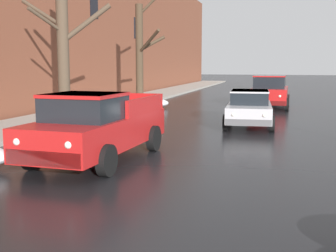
{
  "coord_description": "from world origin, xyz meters",
  "views": [
    {
      "loc": [
        2.93,
        -2.4,
        2.46
      ],
      "look_at": [
        0.36,
        7.09,
        1.07
      ],
      "focal_mm": 47.23,
      "sensor_mm": 36.0,
      "label": 1
    }
  ],
  "objects_px": {
    "bare_tree_mid_block": "(141,53)",
    "sedan_black_parked_far_down_block": "(273,89)",
    "pickup_truck_red_approaching_near_lane": "(97,126)",
    "suv_red_parked_kerbside_mid": "(270,90)",
    "sedan_silver_parked_kerbside_close": "(249,107)",
    "bare_tree_second_along_sidewalk": "(62,31)"
  },
  "relations": [
    {
      "from": "pickup_truck_red_approaching_near_lane",
      "to": "suv_red_parked_kerbside_mid",
      "type": "height_order",
      "value": "suv_red_parked_kerbside_mid"
    },
    {
      "from": "suv_red_parked_kerbside_mid",
      "to": "pickup_truck_red_approaching_near_lane",
      "type": "bearing_deg",
      "value": -103.72
    },
    {
      "from": "sedan_silver_parked_kerbside_close",
      "to": "sedan_black_parked_far_down_block",
      "type": "relative_size",
      "value": 1.0
    },
    {
      "from": "bare_tree_second_along_sidewalk",
      "to": "suv_red_parked_kerbside_mid",
      "type": "relative_size",
      "value": 1.55
    },
    {
      "from": "bare_tree_second_along_sidewalk",
      "to": "pickup_truck_red_approaching_near_lane",
      "type": "distance_m",
      "value": 6.46
    },
    {
      "from": "bare_tree_second_along_sidewalk",
      "to": "suv_red_parked_kerbside_mid",
      "type": "bearing_deg",
      "value": 55.63
    },
    {
      "from": "bare_tree_mid_block",
      "to": "pickup_truck_red_approaching_near_lane",
      "type": "bearing_deg",
      "value": -76.11
    },
    {
      "from": "sedan_silver_parked_kerbside_close",
      "to": "bare_tree_mid_block",
      "type": "bearing_deg",
      "value": 136.89
    },
    {
      "from": "pickup_truck_red_approaching_near_lane",
      "to": "sedan_black_parked_far_down_block",
      "type": "xyz_separation_m",
      "value": [
        3.66,
        20.91,
        -0.13
      ]
    },
    {
      "from": "bare_tree_mid_block",
      "to": "sedan_silver_parked_kerbside_close",
      "type": "height_order",
      "value": "bare_tree_mid_block"
    },
    {
      "from": "bare_tree_second_along_sidewalk",
      "to": "suv_red_parked_kerbside_mid",
      "type": "xyz_separation_m",
      "value": [
        7.12,
        10.41,
        -2.67
      ]
    },
    {
      "from": "bare_tree_second_along_sidewalk",
      "to": "pickup_truck_red_approaching_near_lane",
      "type": "height_order",
      "value": "bare_tree_second_along_sidewalk"
    },
    {
      "from": "suv_red_parked_kerbside_mid",
      "to": "sedan_black_parked_far_down_block",
      "type": "height_order",
      "value": "suv_red_parked_kerbside_mid"
    },
    {
      "from": "bare_tree_mid_block",
      "to": "pickup_truck_red_approaching_near_lane",
      "type": "xyz_separation_m",
      "value": [
        3.33,
        -13.47,
        -2.17
      ]
    },
    {
      "from": "bare_tree_second_along_sidewalk",
      "to": "bare_tree_mid_block",
      "type": "distance_m",
      "value": 8.77
    },
    {
      "from": "pickup_truck_red_approaching_near_lane",
      "to": "bare_tree_second_along_sidewalk",
      "type": "bearing_deg",
      "value": 125.96
    },
    {
      "from": "bare_tree_second_along_sidewalk",
      "to": "suv_red_parked_kerbside_mid",
      "type": "distance_m",
      "value": 12.89
    },
    {
      "from": "bare_tree_second_along_sidewalk",
      "to": "suv_red_parked_kerbside_mid",
      "type": "height_order",
      "value": "bare_tree_second_along_sidewalk"
    },
    {
      "from": "sedan_silver_parked_kerbside_close",
      "to": "pickup_truck_red_approaching_near_lane",
      "type": "bearing_deg",
      "value": -113.67
    },
    {
      "from": "bare_tree_mid_block",
      "to": "sedan_black_parked_far_down_block",
      "type": "distance_m",
      "value": 10.46
    },
    {
      "from": "suv_red_parked_kerbside_mid",
      "to": "sedan_silver_parked_kerbside_close",
      "type": "bearing_deg",
      "value": -93.49
    },
    {
      "from": "suv_red_parked_kerbside_mid",
      "to": "sedan_black_parked_far_down_block",
      "type": "relative_size",
      "value": 1.08
    }
  ]
}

